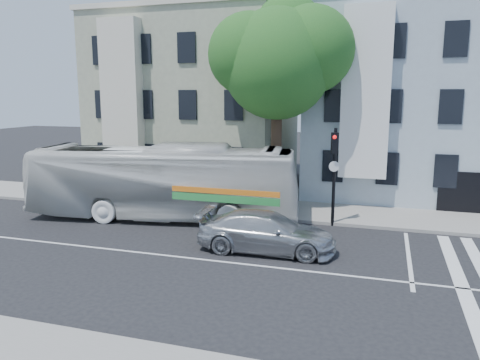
% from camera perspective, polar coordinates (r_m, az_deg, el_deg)
% --- Properties ---
extents(ground, '(120.00, 120.00, 0.00)m').
position_cam_1_polar(ground, '(17.26, -2.18, -9.94)').
color(ground, black).
rests_on(ground, ground).
extents(sidewalk_far, '(80.00, 4.00, 0.15)m').
position_cam_1_polar(sidewalk_far, '(24.60, 4.06, -3.56)').
color(sidewalk_far, gray).
rests_on(sidewalk_far, ground).
extents(building_left, '(12.00, 10.00, 11.00)m').
position_cam_1_polar(building_left, '(32.71, -5.08, 9.49)').
color(building_left, gray).
rests_on(building_left, ground).
extents(building_right, '(12.00, 10.00, 11.00)m').
position_cam_1_polar(building_right, '(30.29, 20.55, 8.81)').
color(building_right, '#A4B7C3').
rests_on(building_right, ground).
extents(street_tree, '(7.30, 5.90, 11.10)m').
position_cam_1_polar(street_tree, '(24.64, 4.85, 14.63)').
color(street_tree, '#2D2116').
rests_on(street_tree, ground).
extents(bus, '(5.08, 13.41, 3.65)m').
position_cam_1_polar(bus, '(23.01, -9.28, -0.19)').
color(bus, silver).
rests_on(bus, ground).
extents(sedan, '(2.34, 5.40, 1.55)m').
position_cam_1_polar(sedan, '(18.18, 3.23, -6.31)').
color(sedan, '#B7BABF').
rests_on(sedan, ground).
extents(hedge, '(8.24, 3.80, 0.70)m').
position_cam_1_polar(hedge, '(25.59, -10.75, -2.19)').
color(hedge, '#2D561B').
rests_on(hedge, sidewalk_far).
extents(traffic_signal, '(0.46, 0.54, 4.52)m').
position_cam_1_polar(traffic_signal, '(21.52, 11.42, 1.97)').
color(traffic_signal, black).
rests_on(traffic_signal, ground).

